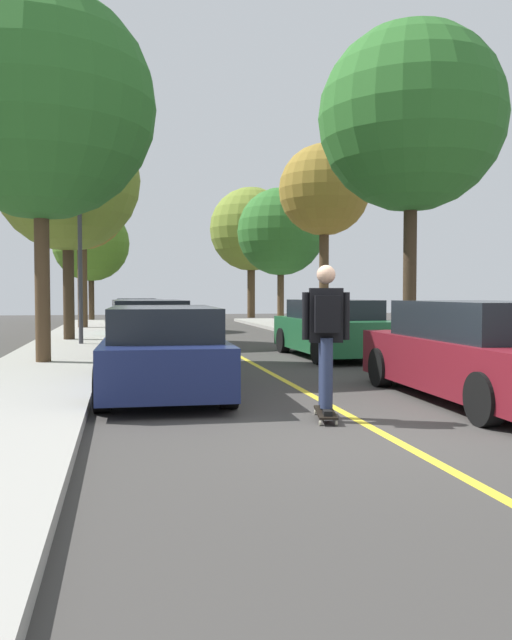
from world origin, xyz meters
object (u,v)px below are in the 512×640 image
street_tree_left_far (82,205)px  streetlamp (80,228)px  street_tree_left_nearest (40,104)px  street_tree_left_near (67,179)px  parked_car_left_nearest (163,350)px  parked_car_right_nearest (479,353)px  street_tree_right_far (281,232)px  street_tree_right_near (324,191)px  street_tree_left_farthest (91,243)px  parked_car_right_near (333,329)px  street_tree_right_farthest (251,229)px  parked_car_left_farthest (137,313)px  skateboarder (326,329)px  skateboard (325,413)px  parked_car_left_far (140,318)px  street_tree_right_nearest (411,119)px  parked_car_left_near (148,328)px

street_tree_left_far → streetlamp: size_ratio=1.23×
street_tree_left_nearest → street_tree_left_near: size_ratio=1.07×
parked_car_left_nearest → street_tree_left_near: street_tree_left_near is taller
parked_car_right_nearest → street_tree_right_far: 21.07m
parked_car_right_nearest → streetlamp: bearing=121.0°
parked_car_right_nearest → street_tree_right_near: 14.99m
street_tree_left_farthest → parked_car_left_nearest: bearing=-84.9°
parked_car_right_near → street_tree_right_farthest: (2.21, 21.10, 4.48)m
parked_car_right_nearest → street_tree_right_farthest: bearing=85.4°
parked_car_left_farthest → skateboarder: skateboarder is taller
street_tree_left_far → street_tree_right_near: (8.80, -4.87, 0.11)m
parked_car_right_nearest → street_tree_left_nearest: 9.76m
parked_car_right_nearest → street_tree_left_near: (-6.59, 12.01, 4.30)m
street_tree_left_near → streetlamp: (0.46, -1.83, -1.65)m
street_tree_right_far → skateboard: (-4.78, -21.45, -4.29)m
parked_car_left_nearest → street_tree_left_far: street_tree_left_far is taller
street_tree_left_far → parked_car_left_farthest: bearing=39.1°
parked_car_left_far → skateboard: bearing=-83.4°
street_tree_left_farthest → street_tree_right_farthest: bearing=6.1°
parked_car_left_far → street_tree_left_near: size_ratio=0.58×
street_tree_right_nearest → street_tree_right_far: 13.74m
street_tree_left_nearest → street_tree_left_far: size_ratio=1.10×
street_tree_left_near → street_tree_right_nearest: 10.19m
street_tree_right_nearest → skateboarder: bearing=-121.4°
parked_car_left_near → parked_car_left_farthest: (-0.00, 13.14, -0.04)m
street_tree_right_nearest → streetlamp: street_tree_right_nearest is taller
parked_car_right_nearest → street_tree_left_far: (-6.59, 18.97, 4.44)m
parked_car_left_farthest → street_tree_right_near: (6.59, -6.67, 4.61)m
street_tree_left_farthest → street_tree_right_farthest: 8.91m
parked_car_right_nearest → street_tree_right_farthest: size_ratio=0.63×
parked_car_right_near → street_tree_right_farthest: street_tree_right_farthest is taller
parked_car_left_near → parked_car_right_near: (4.38, -1.16, 0.00)m
parked_car_left_nearest → skateboard: (1.82, -2.51, -0.59)m
parked_car_right_nearest → street_tree_right_nearest: size_ratio=0.57×
skateboard → skateboarder: skateboarder is taller
streetlamp → street_tree_right_near: bearing=25.2°
street_tree_left_near → skateboard: bearing=-72.6°
parked_car_left_far → street_tree_left_far: size_ratio=0.60×
parked_car_left_near → street_tree_right_far: street_tree_right_far is taller
parked_car_left_near → street_tree_right_farthest: bearing=71.7°
parked_car_right_near → street_tree_left_far: 14.81m
parked_car_left_near → parked_car_right_nearest: size_ratio=0.99×
street_tree_left_near → skateboard: size_ratio=8.13×
parked_car_left_farthest → skateboard: bearing=-85.2°
street_tree_right_far → parked_car_left_far: bearing=-138.8°
street_tree_right_far → skateboard: bearing=-102.6°
street_tree_right_near → skateboard: (-4.78, -14.93, -5.16)m
parked_car_left_near → parked_car_right_near: 4.53m
parked_car_right_near → street_tree_right_far: size_ratio=0.69×
street_tree_left_farthest → street_tree_right_far: (8.80, -6.01, 0.20)m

